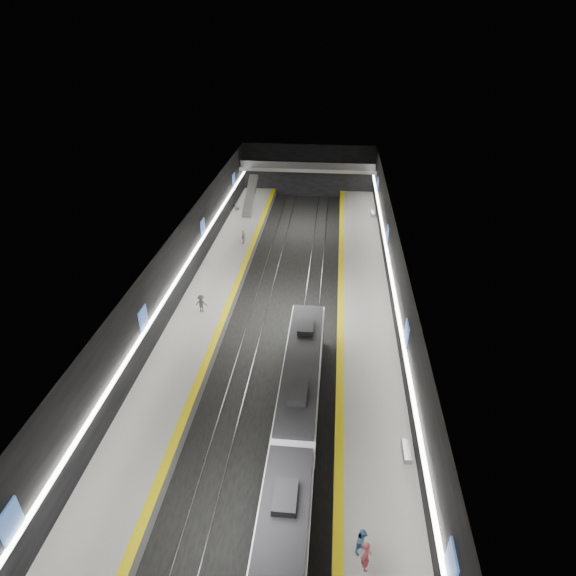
# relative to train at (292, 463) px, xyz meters

# --- Properties ---
(ground) EXTENTS (70.00, 70.00, 0.00)m
(ground) POSITION_rel_train_xyz_m (-2.50, 18.26, -2.20)
(ground) COLOR black
(ground) RESTS_ON ground
(ceiling) EXTENTS (20.00, 70.00, 0.04)m
(ceiling) POSITION_rel_train_xyz_m (-2.50, 18.26, 5.80)
(ceiling) COLOR beige
(ceiling) RESTS_ON wall_left
(wall_left) EXTENTS (0.04, 70.00, 8.00)m
(wall_left) POSITION_rel_train_xyz_m (-12.50, 18.26, 1.80)
(wall_left) COLOR black
(wall_left) RESTS_ON ground
(wall_right) EXTENTS (0.04, 70.00, 8.00)m
(wall_right) POSITION_rel_train_xyz_m (7.50, 18.26, 1.80)
(wall_right) COLOR black
(wall_right) RESTS_ON ground
(wall_back) EXTENTS (20.00, 0.04, 8.00)m
(wall_back) POSITION_rel_train_xyz_m (-2.50, 53.26, 1.80)
(wall_back) COLOR black
(wall_back) RESTS_ON ground
(platform_left) EXTENTS (5.00, 70.00, 1.00)m
(platform_left) POSITION_rel_train_xyz_m (-10.00, 18.26, -1.70)
(platform_left) COLOR slate
(platform_left) RESTS_ON ground
(tile_surface_left) EXTENTS (5.00, 70.00, 0.02)m
(tile_surface_left) POSITION_rel_train_xyz_m (-10.00, 18.26, -1.19)
(tile_surface_left) COLOR #999994
(tile_surface_left) RESTS_ON platform_left
(tactile_strip_left) EXTENTS (0.60, 70.00, 0.02)m
(tactile_strip_left) POSITION_rel_train_xyz_m (-7.80, 18.26, -1.18)
(tactile_strip_left) COLOR yellow
(tactile_strip_left) RESTS_ON platform_left
(platform_right) EXTENTS (5.00, 70.00, 1.00)m
(platform_right) POSITION_rel_train_xyz_m (5.00, 18.26, -1.70)
(platform_right) COLOR slate
(platform_right) RESTS_ON ground
(tile_surface_right) EXTENTS (5.00, 70.00, 0.02)m
(tile_surface_right) POSITION_rel_train_xyz_m (5.00, 18.26, -1.19)
(tile_surface_right) COLOR #999994
(tile_surface_right) RESTS_ON platform_right
(tactile_strip_right) EXTENTS (0.60, 70.00, 0.02)m
(tactile_strip_right) POSITION_rel_train_xyz_m (2.80, 18.26, -1.18)
(tactile_strip_right) COLOR yellow
(tactile_strip_right) RESTS_ON platform_right
(rails) EXTENTS (6.52, 70.00, 0.12)m
(rails) POSITION_rel_train_xyz_m (-2.50, 18.26, -2.14)
(rails) COLOR gray
(rails) RESTS_ON ground
(train) EXTENTS (2.69, 30.05, 3.60)m
(train) POSITION_rel_train_xyz_m (0.00, 0.00, 0.00)
(train) COLOR #0F1438
(train) RESTS_ON ground
(ad_posters) EXTENTS (19.94, 53.50, 2.20)m
(ad_posters) POSITION_rel_train_xyz_m (-2.50, 19.26, 2.30)
(ad_posters) COLOR #3860A9
(ad_posters) RESTS_ON wall_left
(cove_light_left) EXTENTS (0.25, 68.60, 0.12)m
(cove_light_left) POSITION_rel_train_xyz_m (-12.30, 18.26, 1.60)
(cove_light_left) COLOR white
(cove_light_left) RESTS_ON wall_left
(cove_light_right) EXTENTS (0.25, 68.60, 0.12)m
(cove_light_right) POSITION_rel_train_xyz_m (7.30, 18.26, 1.60)
(cove_light_right) COLOR white
(cove_light_right) RESTS_ON wall_right
(mezzanine_bridge) EXTENTS (20.00, 3.00, 1.50)m
(mezzanine_bridge) POSITION_rel_train_xyz_m (-2.50, 51.18, 2.84)
(mezzanine_bridge) COLOR gray
(mezzanine_bridge) RESTS_ON wall_left
(escalator) EXTENTS (1.20, 7.50, 3.92)m
(escalator) POSITION_rel_train_xyz_m (-10.00, 44.26, 0.70)
(escalator) COLOR #99999E
(escalator) RESTS_ON platform_left
(bench_left_far) EXTENTS (1.00, 1.69, 0.40)m
(bench_left_far) POSITION_rel_train_xyz_m (-12.00, 44.25, -1.00)
(bench_left_far) COLOR #99999E
(bench_left_far) RESTS_ON platform_left
(bench_right_near) EXTENTS (0.49, 1.71, 0.42)m
(bench_right_near) POSITION_rel_train_xyz_m (7.00, 2.41, -0.99)
(bench_right_near) COLOR #99999E
(bench_right_near) RESTS_ON platform_right
(bench_right_far) EXTENTS (0.52, 1.82, 0.44)m
(bench_right_far) POSITION_rel_train_xyz_m (7.00, 43.48, -0.97)
(bench_right_far) COLOR #99999E
(bench_right_far) RESTS_ON platform_right
(passenger_right_a) EXTENTS (0.59, 0.79, 1.97)m
(passenger_right_a) POSITION_rel_train_xyz_m (4.11, -5.03, -0.21)
(passenger_right_a) COLOR #BF4755
(passenger_right_a) RESTS_ON platform_right
(passenger_right_b) EXTENTS (0.98, 1.02, 1.65)m
(passenger_right_b) POSITION_rel_train_xyz_m (4.00, -4.18, -0.37)
(passenger_right_b) COLOR #507DAE
(passenger_right_b) RESTS_ON platform_right
(passenger_left_a) EXTENTS (0.54, 1.05, 1.73)m
(passenger_left_a) POSITION_rel_train_xyz_m (-8.89, 32.59, -0.33)
(passenger_left_a) COLOR beige
(passenger_left_a) RESTS_ON platform_left
(passenger_left_b) EXTENTS (1.12, 0.66, 1.72)m
(passenger_left_b) POSITION_rel_train_xyz_m (-10.00, 17.30, -0.34)
(passenger_left_b) COLOR #3B3B42
(passenger_left_b) RESTS_ON platform_left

